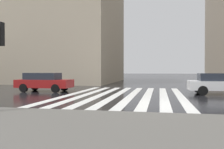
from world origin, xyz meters
The scene contains 4 objects.
ground_plane centered at (0.00, 0.00, 0.00)m, with size 220.00×220.00×0.00m, color black.
zebra_crossing centered at (4.00, 2.32, 0.00)m, with size 13.00×7.50×0.01m.
car_white centered at (5.50, -3.83, 0.76)m, with size 1.85×4.10×1.41m.
car_red centered at (5.50, 8.65, 0.76)m, with size 1.85×4.10×1.41m.
Camera 1 is at (-11.50, 0.08, 1.60)m, focal length 38.96 mm.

